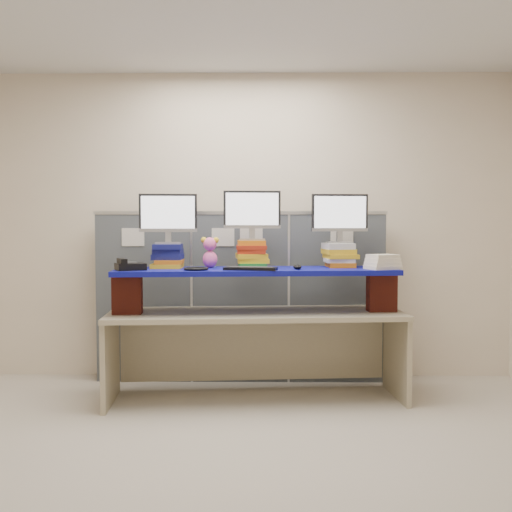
{
  "coord_description": "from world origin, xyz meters",
  "views": [
    {
      "loc": [
        0.21,
        -3.29,
        1.39
      ],
      "look_at": [
        0.15,
        1.24,
        1.16
      ],
      "focal_mm": 40.0,
      "sensor_mm": 36.0,
      "label": 1
    }
  ],
  "objects_px": {
    "desk": "(256,329)",
    "keyboard": "(250,269)",
    "monitor_right": "(340,215)",
    "desk_phone": "(129,266)",
    "monitor_center": "(252,212)",
    "blue_board": "(256,271)",
    "monitor_left": "(168,216)"
  },
  "relations": [
    {
      "from": "monitor_left",
      "to": "monitor_center",
      "type": "height_order",
      "value": "monitor_center"
    },
    {
      "from": "desk_phone",
      "to": "desk",
      "type": "bearing_deg",
      "value": -13.91
    },
    {
      "from": "blue_board",
      "to": "monitor_left",
      "type": "relative_size",
      "value": 4.77
    },
    {
      "from": "blue_board",
      "to": "desk",
      "type": "bearing_deg",
      "value": 0.0
    },
    {
      "from": "desk",
      "to": "desk_phone",
      "type": "xyz_separation_m",
      "value": [
        -0.97,
        -0.18,
        0.52
      ]
    },
    {
      "from": "desk_phone",
      "to": "blue_board",
      "type": "bearing_deg",
      "value": -13.91
    },
    {
      "from": "desk",
      "to": "blue_board",
      "type": "distance_m",
      "value": 0.47
    },
    {
      "from": "desk",
      "to": "monitor_left",
      "type": "height_order",
      "value": "monitor_left"
    },
    {
      "from": "blue_board",
      "to": "desk_phone",
      "type": "height_order",
      "value": "desk_phone"
    },
    {
      "from": "desk",
      "to": "keyboard",
      "type": "relative_size",
      "value": 5.7
    },
    {
      "from": "monitor_right",
      "to": "keyboard",
      "type": "height_order",
      "value": "monitor_right"
    },
    {
      "from": "monitor_center",
      "to": "monitor_right",
      "type": "distance_m",
      "value": 0.72
    },
    {
      "from": "desk_phone",
      "to": "monitor_center",
      "type": "bearing_deg",
      "value": -6.88
    },
    {
      "from": "blue_board",
      "to": "monitor_center",
      "type": "bearing_deg",
      "value": 101.59
    },
    {
      "from": "desk",
      "to": "blue_board",
      "type": "bearing_deg",
      "value": 0.0
    },
    {
      "from": "blue_board",
      "to": "monitor_right",
      "type": "distance_m",
      "value": 0.84
    },
    {
      "from": "blue_board",
      "to": "monitor_left",
      "type": "height_order",
      "value": "monitor_left"
    },
    {
      "from": "desk",
      "to": "monitor_right",
      "type": "height_order",
      "value": "monitor_right"
    },
    {
      "from": "desk",
      "to": "keyboard",
      "type": "bearing_deg",
      "value": -107.76
    },
    {
      "from": "desk_phone",
      "to": "monitor_left",
      "type": "bearing_deg",
      "value": 18.13
    },
    {
      "from": "monitor_right",
      "to": "desk_phone",
      "type": "bearing_deg",
      "value": -172.63
    },
    {
      "from": "monitor_center",
      "to": "keyboard",
      "type": "height_order",
      "value": "monitor_center"
    },
    {
      "from": "monitor_left",
      "to": "desk_phone",
      "type": "height_order",
      "value": "monitor_left"
    },
    {
      "from": "monitor_center",
      "to": "blue_board",
      "type": "bearing_deg",
      "value": -78.41
    },
    {
      "from": "desk",
      "to": "monitor_center",
      "type": "height_order",
      "value": "monitor_center"
    },
    {
      "from": "desk",
      "to": "monitor_center",
      "type": "relative_size",
      "value": 5.15
    },
    {
      "from": "monitor_right",
      "to": "keyboard",
      "type": "relative_size",
      "value": 1.11
    },
    {
      "from": "blue_board",
      "to": "desk_phone",
      "type": "xyz_separation_m",
      "value": [
        -0.97,
        -0.18,
        0.05
      ]
    },
    {
      "from": "blue_board",
      "to": "monitor_left",
      "type": "distance_m",
      "value": 0.84
    },
    {
      "from": "monitor_center",
      "to": "desk_phone",
      "type": "bearing_deg",
      "value": -167.22
    },
    {
      "from": "monitor_right",
      "to": "desk_phone",
      "type": "xyz_separation_m",
      "value": [
        -1.66,
        -0.35,
        -0.39
      ]
    },
    {
      "from": "monitor_right",
      "to": "desk_phone",
      "type": "relative_size",
      "value": 1.7
    }
  ]
}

